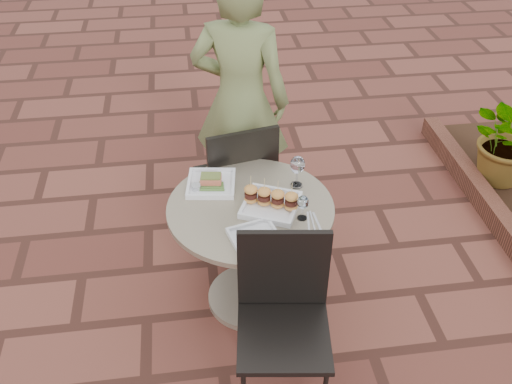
{
  "coord_description": "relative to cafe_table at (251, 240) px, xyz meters",
  "views": [
    {
      "loc": [
        -0.49,
        -2.28,
        2.64
      ],
      "look_at": [
        -0.17,
        0.08,
        0.82
      ],
      "focal_mm": 40.0,
      "sensor_mm": 36.0,
      "label": 1
    }
  ],
  "objects": [
    {
      "name": "wine_glass_far",
      "position": [
        0.28,
        0.15,
        0.37
      ],
      "size": [
        0.07,
        0.07,
        0.17
      ],
      "color": "white",
      "rests_on": "cafe_table"
    },
    {
      "name": "chair_far",
      "position": [
        -0.01,
        0.53,
        0.07
      ],
      "size": [
        0.52,
        0.52,
        0.93
      ],
      "rotation": [
        0.0,
        0.0,
        3.34
      ],
      "color": "black",
      "rests_on": "ground"
    },
    {
      "name": "ground",
      "position": [
        0.2,
        -0.08,
        -0.48
      ],
      "size": [
        60.0,
        60.0,
        0.0
      ],
      "primitive_type": "plane",
      "color": "brown",
      "rests_on": "ground"
    },
    {
      "name": "plate_sliders",
      "position": [
        0.11,
        -0.03,
        0.29
      ],
      "size": [
        0.37,
        0.37,
        0.18
      ],
      "rotation": [
        0.0,
        0.0,
        -0.42
      ],
      "color": "silver",
      "rests_on": "cafe_table"
    },
    {
      "name": "wine_glass_mid",
      "position": [
        0.28,
        0.14,
        0.38
      ],
      "size": [
        0.08,
        0.08,
        0.19
      ],
      "color": "white",
      "rests_on": "cafe_table"
    },
    {
      "name": "wine_glass_right",
      "position": [
        0.25,
        -0.14,
        0.35
      ],
      "size": [
        0.06,
        0.06,
        0.14
      ],
      "color": "white",
      "rests_on": "cafe_table"
    },
    {
      "name": "cafe_table",
      "position": [
        0.0,
        0.0,
        0.0
      ],
      "size": [
        0.9,
        0.9,
        0.73
      ],
      "color": "gray",
      "rests_on": "ground"
    },
    {
      "name": "plate_salmon",
      "position": [
        -0.19,
        0.21,
        0.27
      ],
      "size": [
        0.3,
        0.3,
        0.07
      ],
      "rotation": [
        0.0,
        0.0,
        -0.14
      ],
      "color": "silver",
      "rests_on": "cafe_table"
    },
    {
      "name": "chair_near",
      "position": [
        0.09,
        -0.56,
        0.07
      ],
      "size": [
        0.49,
        0.49,
        0.93
      ],
      "rotation": [
        0.0,
        0.0,
        -0.13
      ],
      "color": "black",
      "rests_on": "ground"
    },
    {
      "name": "diner",
      "position": [
        0.05,
        0.89,
        0.39
      ],
      "size": [
        0.74,
        0.6,
        1.76
      ],
      "primitive_type": "imported",
      "rotation": [
        0.0,
        0.0,
        2.81
      ],
      "color": "olive",
      "rests_on": "ground"
    },
    {
      "name": "potted_plant_a",
      "position": [
        2.05,
        0.92,
        -0.07
      ],
      "size": [
        0.64,
        0.55,
        0.71
      ],
      "primitive_type": "imported",
      "rotation": [
        0.0,
        0.0,
        -0.0
      ],
      "color": "#33662D",
      "rests_on": "mulch_bed"
    },
    {
      "name": "cutlery_set",
      "position": [
        0.3,
        -0.18,
        0.25
      ],
      "size": [
        0.08,
        0.18,
        0.0
      ],
      "primitive_type": null,
      "rotation": [
        0.0,
        0.0,
        -0.01
      ],
      "color": "silver",
      "rests_on": "cafe_table"
    },
    {
      "name": "plate_tuna",
      "position": [
        -0.01,
        -0.28,
        0.26
      ],
      "size": [
        0.29,
        0.29,
        0.03
      ],
      "rotation": [
        0.0,
        0.0,
        0.25
      ],
      "color": "silver",
      "rests_on": "cafe_table"
    },
    {
      "name": "steel_ramekin",
      "position": [
        -0.28,
        0.17,
        0.27
      ],
      "size": [
        0.07,
        0.07,
        0.04
      ],
      "primitive_type": "cylinder",
      "rotation": [
        0.0,
        0.0,
        0.33
      ],
      "color": "silver",
      "rests_on": "cafe_table"
    }
  ]
}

